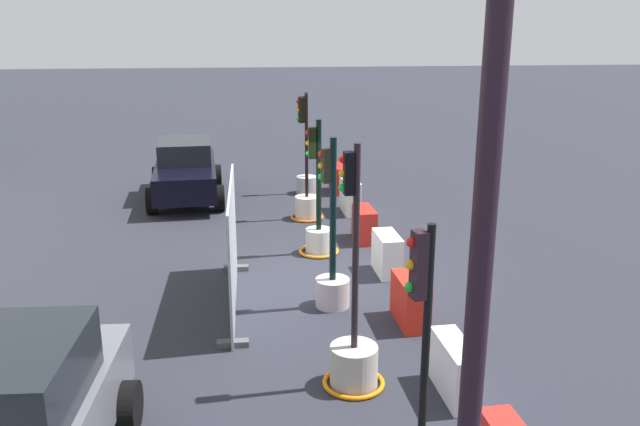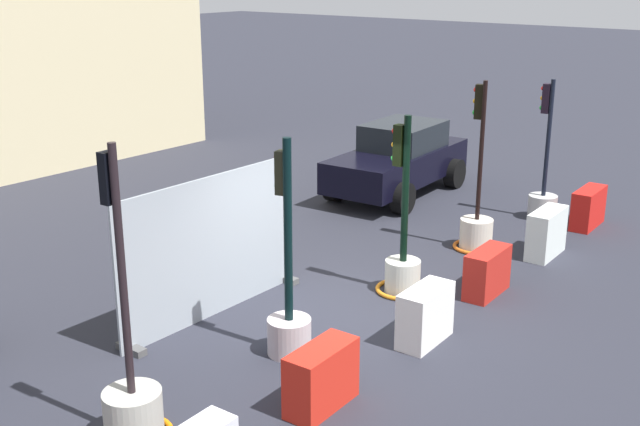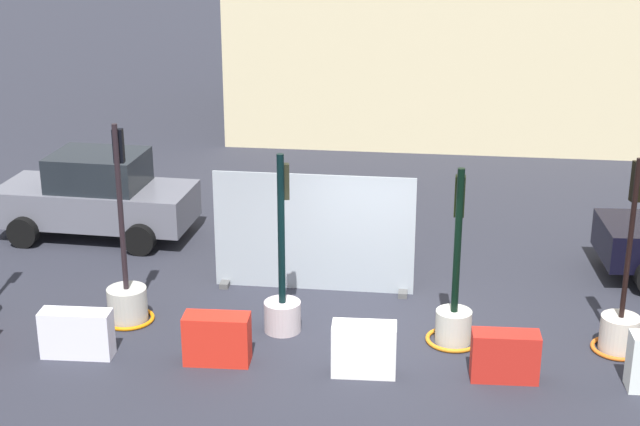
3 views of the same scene
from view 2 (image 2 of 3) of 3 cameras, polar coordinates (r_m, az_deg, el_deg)
The scene contains 13 objects.
ground_plane at distance 12.21m, azimuth 2.07°, elevation -7.55°, with size 120.00×120.00×0.00m, color #272832.
traffic_light_1 at distance 9.36m, azimuth -13.42°, elevation -12.99°, with size 0.88×0.88×3.45m.
traffic_light_2 at distance 10.90m, azimuth -2.29°, elevation -7.08°, with size 0.61×0.61×3.06m.
traffic_light_3 at distance 13.01m, azimuth 5.98°, elevation -3.45°, with size 0.89×0.89×2.94m.
traffic_light_4 at distance 15.20m, azimuth 11.22°, elevation -0.76°, with size 0.85×0.85×3.19m.
traffic_light_5 at distance 17.34m, azimuth 15.81°, elevation 1.39°, with size 0.60×0.60×2.96m.
construction_barrier_2 at distance 9.74m, azimuth 0.10°, elevation -11.79°, with size 1.04×0.48×0.80m.
construction_barrier_3 at distance 11.39m, azimuth 7.60°, elevation -7.34°, with size 0.99×0.47×0.82m.
construction_barrier_4 at distance 13.17m, azimuth 11.98°, elevation -4.21°, with size 1.02×0.45×0.77m.
construction_barrier_5 at distance 15.14m, azimuth 16.03°, elevation -1.41°, with size 1.08×0.45×0.88m.
construction_barrier_6 at distance 17.12m, azimuth 18.80°, elevation 0.36°, with size 1.11×0.44×0.80m.
car_black_sedan at distance 18.56m, azimuth 5.68°, elevation 3.89°, with size 4.28×2.26×1.66m.
site_fence_panel at distance 12.05m, azimuth -7.72°, elevation -2.64°, with size 3.64×0.50×2.20m.
Camera 2 is at (-8.93, -6.53, 5.16)m, focal length 44.32 mm.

